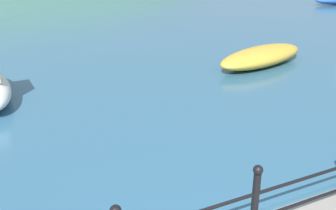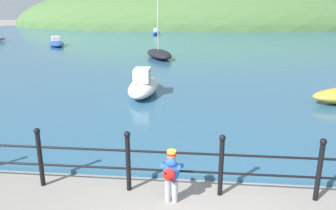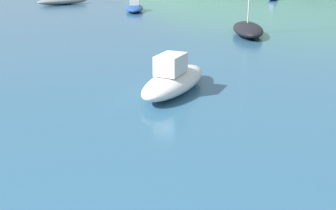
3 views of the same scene
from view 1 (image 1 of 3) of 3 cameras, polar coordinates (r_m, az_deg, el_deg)
The scene contains 2 objects.
iron_railing at distance 5.00m, azimuth 12.45°, elevation -14.16°, with size 10.54×0.12×1.21m.
boat_green_fishing at distance 12.89m, azimuth 13.46°, elevation 6.91°, with size 3.91×2.17×0.59m.
Camera 1 is at (-2.25, -1.59, 3.52)m, focal length 42.00 mm.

